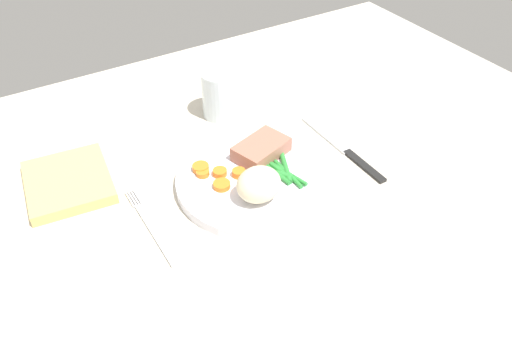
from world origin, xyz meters
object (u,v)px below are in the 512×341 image
(fork, at_px, (151,226))
(knife, at_px, (344,149))
(dinner_plate, at_px, (256,180))
(meat_portion, at_px, (261,149))
(napkin, at_px, (68,182))
(water_glass, at_px, (221,97))

(fork, relative_size, knife, 0.81)
(dinner_plate, xyz_separation_m, meat_portion, (0.03, 0.04, 0.02))
(meat_portion, height_order, napkin, meat_portion)
(knife, bearing_deg, fork, 179.03)
(dinner_plate, relative_size, fork, 1.46)
(dinner_plate, bearing_deg, water_glass, 76.58)
(dinner_plate, distance_m, napkin, 0.28)
(meat_portion, relative_size, napkin, 0.62)
(meat_portion, distance_m, knife, 0.14)
(water_glass, bearing_deg, napkin, -169.36)
(dinner_plate, relative_size, knife, 1.18)
(fork, bearing_deg, knife, -1.31)
(fork, height_order, water_glass, water_glass)
(meat_portion, xyz_separation_m, water_glass, (0.01, 0.16, 0.01))
(meat_portion, bearing_deg, water_glass, 84.91)
(dinner_plate, xyz_separation_m, fork, (-0.17, -0.00, -0.01))
(dinner_plate, distance_m, knife, 0.17)
(knife, xyz_separation_m, water_glass, (-0.12, 0.20, 0.03))
(meat_portion, bearing_deg, dinner_plate, -130.60)
(meat_portion, xyz_separation_m, fork, (-0.21, -0.04, -0.03))
(knife, relative_size, water_glass, 2.41)
(dinner_plate, height_order, meat_portion, meat_portion)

